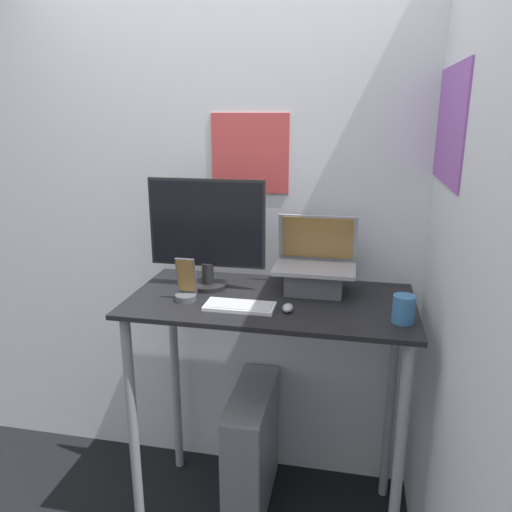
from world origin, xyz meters
TOP-DOWN VIEW (x-y plane):
  - wall_back at (-0.00, 0.69)m, footprint 6.00×0.06m
  - wall_side_right at (0.67, 0.00)m, footprint 0.06×6.00m
  - desk at (0.00, 0.30)m, footprint 1.17×0.60m
  - laptop at (0.17, 0.42)m, footprint 0.34×0.23m
  - monitor at (-0.29, 0.38)m, footprint 0.51×0.16m
  - keyboard at (-0.10, 0.17)m, footprint 0.28×0.12m
  - mouse at (0.09, 0.18)m, footprint 0.04×0.07m
  - cell_phone at (-0.34, 0.21)m, footprint 0.09×0.09m
  - computer_tower at (-0.10, 0.38)m, footprint 0.18×0.52m
  - mug at (0.52, 0.16)m, footprint 0.08×0.08m

SIDE VIEW (x-z plane):
  - computer_tower at x=-0.10m, z-range 0.00..0.60m
  - desk at x=0.00m, z-range 0.34..1.44m
  - keyboard at x=-0.10m, z-range 1.10..1.11m
  - mouse at x=0.09m, z-range 1.10..1.13m
  - cell_phone at x=-0.34m, z-range 1.05..1.23m
  - mug at x=0.52m, z-range 1.10..1.20m
  - laptop at x=0.17m, z-range 1.03..1.34m
  - wall_back at x=0.00m, z-range 0.00..2.60m
  - wall_side_right at x=0.67m, z-range 0.00..2.60m
  - monitor at x=-0.29m, z-range 1.10..1.58m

